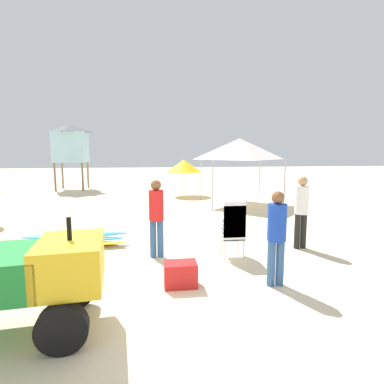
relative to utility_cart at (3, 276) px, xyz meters
name	(u,v)px	position (x,y,z in m)	size (l,w,h in m)	color
ground	(139,301)	(1.64, 0.68, -0.78)	(80.00, 80.00, 0.00)	beige
utility_cart	(3,276)	(0.00, 0.00, 0.00)	(2.66, 1.53, 1.50)	#197A2D
stacked_plastic_chairs	(233,225)	(3.60, 2.40, -0.04)	(0.48, 0.48, 1.29)	white
surfboard_pile	(76,241)	(-0.01, 3.66, -0.62)	(2.61, 0.60, 0.32)	orange
lifeguard_near_left	(301,207)	(5.41, 2.90, 0.23)	(0.32, 0.32, 1.76)	black
lifeguard_near_center	(277,232)	(3.99, 0.97, 0.18)	(0.32, 0.32, 1.67)	#33598C
lifeguard_near_right	(156,213)	(1.95, 2.72, 0.21)	(0.32, 0.32, 1.73)	#33598C
popup_canopy	(240,149)	(5.67, 9.20, 1.65)	(2.97, 2.97, 2.89)	#B2B2B7
lifeguard_tower	(71,143)	(-2.99, 15.67, 2.03)	(1.98, 1.98, 3.93)	olive
beach_umbrella_mid	(184,166)	(3.53, 12.15, 0.79)	(1.86, 1.86, 1.90)	beige
cooler_box	(180,274)	(2.34, 1.16, -0.57)	(0.57, 0.39, 0.43)	red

